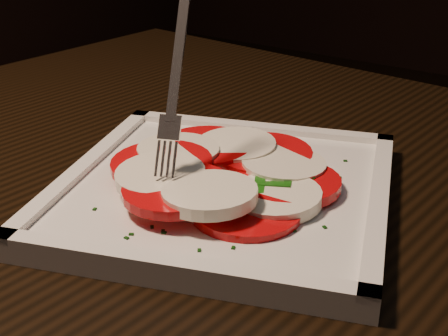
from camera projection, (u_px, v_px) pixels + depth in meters
table at (315, 314)px, 0.55m from camera, size 1.27×0.91×0.75m
plate at (224, 192)px, 0.53m from camera, size 0.35×0.35×0.01m
caprese_salad at (224, 172)px, 0.53m from camera, size 0.20×0.23×0.03m
fork at (180, 72)px, 0.51m from camera, size 0.06×0.09×0.14m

